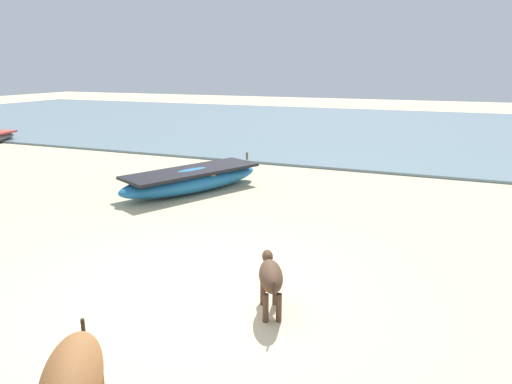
% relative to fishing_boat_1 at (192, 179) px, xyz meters
% --- Properties ---
extents(ground, '(80.00, 80.00, 0.00)m').
position_rel_fishing_boat_1_xyz_m(ground, '(2.69, -4.71, -0.30)').
color(ground, beige).
extents(sea_water, '(60.00, 20.00, 0.08)m').
position_rel_fishing_boat_1_xyz_m(sea_water, '(2.69, 13.69, -0.26)').
color(sea_water, slate).
rests_on(sea_water, ground).
extents(fishing_boat_1, '(2.73, 4.01, 0.76)m').
position_rel_fishing_boat_1_xyz_m(fishing_boat_1, '(0.00, 0.00, 0.00)').
color(fishing_boat_1, '#1E669E').
rests_on(fishing_boat_1, ground).
extents(calf_near_dark, '(0.61, 0.97, 0.66)m').
position_rel_fishing_boat_1_xyz_m(calf_near_dark, '(3.78, -4.74, 0.17)').
color(calf_near_dark, '#4C3323').
rests_on(calf_near_dark, ground).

